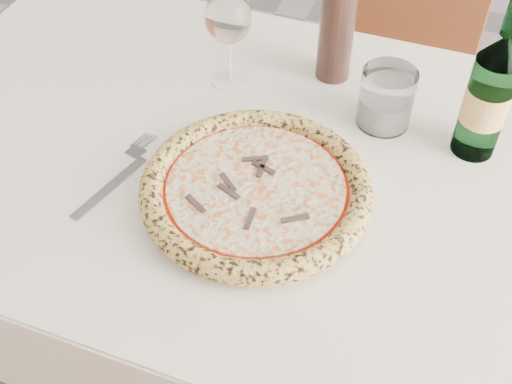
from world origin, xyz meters
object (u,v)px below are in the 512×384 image
pizza (256,189)px  tumbler (386,101)px  dining_table (276,199)px  plate (256,197)px  wine_bottle (337,23)px  chair_far (390,44)px  beer_bottle (488,96)px  wine_glass (228,20)px

pizza → tumbler: size_ratio=3.41×
dining_table → pizza: size_ratio=3.99×
plate → tumbler: bearing=60.8°
pizza → wine_bottle: size_ratio=1.36×
chair_far → wine_bottle: (-0.04, -0.48, 0.33)m
dining_table → wine_bottle: bearing=84.8°
plate → tumbler: tumbler is taller
wine_bottle → chair_far: bearing=85.1°
tumbler → wine_bottle: size_ratio=0.40×
chair_far → pizza: chair_far is taller
plate → tumbler: (0.14, 0.25, 0.03)m
plate → beer_bottle: 0.38m
plate → beer_bottle: size_ratio=1.13×
chair_far → plate: size_ratio=3.10×
pizza → wine_bottle: bearing=86.3°
wine_glass → tumbler: size_ratio=1.76×
pizza → beer_bottle: size_ratio=1.29×
dining_table → pizza: bearing=-90.0°
pizza → wine_bottle: 0.36m
wine_bottle → beer_bottle: bearing=-23.8°
tumbler → beer_bottle: beer_bottle is taller
chair_far → tumbler: (0.07, -0.58, 0.27)m
chair_far → plate: (-0.06, -0.83, 0.23)m
chair_far → dining_table: bearing=-95.0°
pizza → wine_glass: wine_glass is taller
dining_table → plate: bearing=-90.0°
dining_table → wine_glass: wine_glass is taller
plate → beer_bottle: bearing=38.5°
dining_table → tumbler: 0.24m
beer_bottle → wine_glass: bearing=175.7°
tumbler → chair_far: bearing=97.2°
pizza → tumbler: tumbler is taller
plate → wine_bottle: 0.36m
plate → tumbler: 0.28m
plate → tumbler: size_ratio=2.99×
dining_table → wine_glass: (-0.14, 0.16, 0.22)m
chair_far → pizza: 0.87m
dining_table → beer_bottle: 0.37m
chair_far → beer_bottle: (0.22, -0.60, 0.33)m
tumbler → wine_bottle: (-0.11, 0.10, 0.06)m
plate → wine_bottle: (0.02, 0.35, 0.10)m
plate → wine_glass: (-0.14, 0.26, 0.12)m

